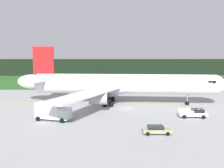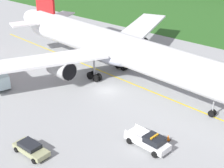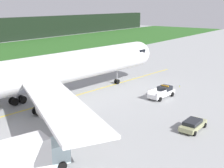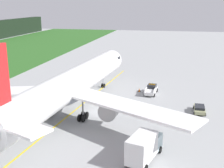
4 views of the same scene
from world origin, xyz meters
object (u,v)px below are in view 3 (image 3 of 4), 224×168
Objects in this scene: catering_truck at (29,156)px; staff_car at (193,124)px; airliner at (41,73)px; ops_pickup_truck at (162,92)px; apron_cone at (151,91)px.

catering_truck reaches higher than staff_car.
airliner is 11.55× the size of staff_car.
ops_pickup_truck is 7.51× the size of apron_cone.
airliner reaches higher than ops_pickup_truck.
ops_pickup_truck is (14.31, -12.68, -4.09)m from airliner.
ops_pickup_truck is 13.19m from staff_car.
ops_pickup_truck reaches higher than apron_cone.
apron_cone is (0.98, 2.65, -0.54)m from ops_pickup_truck.
airliner reaches higher than staff_car.
catering_truck is (-13.39, -14.05, -3.17)m from airliner.
ops_pickup_truck is 0.79× the size of catering_truck.
apron_cone is (10.41, 11.86, -0.34)m from staff_car.
catering_truck is 9.48× the size of apron_cone.
apron_cone is (28.68, 4.02, -1.46)m from catering_truck.
staff_car reaches higher than apron_cone.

